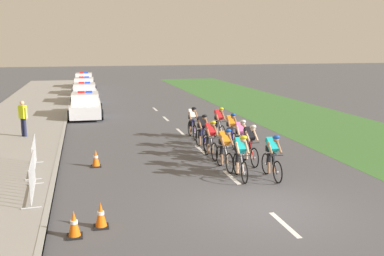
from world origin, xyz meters
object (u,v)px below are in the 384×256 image
at_px(cyclist_lead, 241,156).
at_px(crowd_barrier_front, 32,178).
at_px(cyclist_sixth, 241,137).
at_px(cyclist_eighth, 231,129).
at_px(cyclist_ninth, 192,122).
at_px(crowd_barrier_middle, 34,156).
at_px(police_car_third, 84,87).
at_px(cyclist_tenth, 219,122).
at_px(police_car_second, 85,94).
at_px(cyclist_second, 272,155).
at_px(police_car_nearest, 86,106).
at_px(spectator_closest, 23,116).
at_px(police_car_furthest, 84,81).
at_px(cyclist_seventh, 202,131).
at_px(cyclist_third, 225,148).
at_px(cyclist_fifth, 211,138).
at_px(cyclist_fourth, 250,143).
at_px(traffic_cone_mid, 96,158).
at_px(traffic_cone_near, 74,224).
at_px(traffic_cone_far, 101,215).

distance_m(cyclist_lead, crowd_barrier_front, 6.40).
relative_size(cyclist_sixth, cyclist_eighth, 1.00).
relative_size(cyclist_eighth, cyclist_ninth, 1.00).
bearing_deg(crowd_barrier_middle, police_car_third, 85.77).
xyz_separation_m(cyclist_tenth, police_car_second, (-5.97, 14.57, -0.11)).
height_order(cyclist_second, police_car_nearest, police_car_nearest).
xyz_separation_m(crowd_barrier_middle, spectator_closest, (-1.06, 6.13, 0.44)).
relative_size(police_car_second, police_car_furthest, 1.00).
distance_m(police_car_third, crowd_barrier_front, 26.89).
height_order(cyclist_seventh, police_car_third, police_car_third).
xyz_separation_m(cyclist_lead, cyclist_third, (-0.16, 1.16, 0.00)).
height_order(cyclist_second, cyclist_tenth, same).
distance_m(cyclist_fifth, police_car_third, 24.06).
relative_size(cyclist_fourth, cyclist_tenth, 1.00).
height_order(cyclist_tenth, traffic_cone_mid, cyclist_tenth).
height_order(cyclist_tenth, crowd_barrier_front, cyclist_tenth).
xyz_separation_m(crowd_barrier_front, crowd_barrier_middle, (-0.21, 2.59, 0.00)).
bearing_deg(police_car_furthest, police_car_third, -90.00).
relative_size(cyclist_sixth, crowd_barrier_front, 0.74).
relative_size(cyclist_second, cyclist_third, 1.00).
relative_size(cyclist_lead, police_car_nearest, 0.39).
xyz_separation_m(cyclist_ninth, traffic_cone_mid, (-4.56, -3.92, -0.48)).
distance_m(cyclist_fifth, cyclist_sixth, 1.20).
distance_m(cyclist_eighth, police_car_nearest, 11.34).
distance_m(police_car_nearest, traffic_cone_near, 17.29).
distance_m(cyclist_sixth, police_car_nearest, 12.70).
height_order(cyclist_fifth, crowd_barrier_middle, cyclist_fifth).
bearing_deg(police_car_nearest, police_car_second, 90.00).
xyz_separation_m(traffic_cone_near, traffic_cone_far, (0.62, 0.40, 0.00)).
xyz_separation_m(crowd_barrier_front, traffic_cone_near, (1.17, -2.84, -0.34)).
bearing_deg(crowd_barrier_middle, cyclist_tenth, 26.88).
xyz_separation_m(cyclist_lead, traffic_cone_near, (-5.22, -3.26, -0.48)).
relative_size(cyclist_eighth, traffic_cone_near, 2.69).
xyz_separation_m(cyclist_seventh, traffic_cone_mid, (-4.44, -1.70, -0.48)).
relative_size(police_car_second, crowd_barrier_front, 1.91).
distance_m(cyclist_third, crowd_barrier_middle, 6.51).
xyz_separation_m(cyclist_fifth, police_car_second, (-4.60, 17.87, -0.11)).
bearing_deg(crowd_barrier_middle, cyclist_seventh, 18.50).
bearing_deg(police_car_second, traffic_cone_far, -89.50).
bearing_deg(cyclist_fourth, cyclist_tenth, 87.26).
bearing_deg(traffic_cone_near, police_car_second, 89.02).
xyz_separation_m(cyclist_third, cyclist_sixth, (1.16, 1.56, 0.00)).
xyz_separation_m(cyclist_ninth, spectator_closest, (-7.67, 1.74, 0.30)).
distance_m(cyclist_lead, cyclist_seventh, 4.34).
xyz_separation_m(cyclist_ninth, crowd_barrier_middle, (-6.61, -4.39, -0.14)).
xyz_separation_m(cyclist_seventh, spectator_closest, (-7.55, 3.96, 0.30)).
bearing_deg(police_car_furthest, traffic_cone_near, -90.66).
xyz_separation_m(cyclist_second, cyclist_third, (-1.18, 1.37, 0.00)).
xyz_separation_m(police_car_nearest, traffic_cone_far, (0.20, -16.88, -0.37)).
height_order(cyclist_lead, spectator_closest, spectator_closest).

